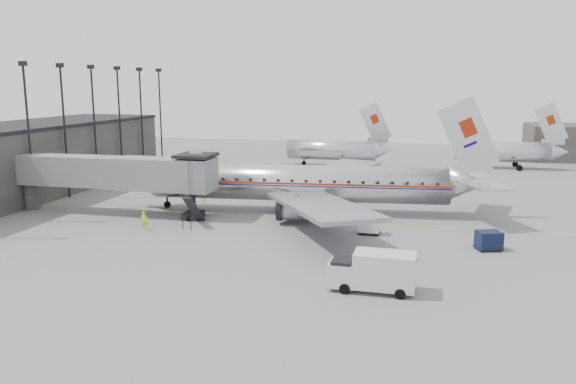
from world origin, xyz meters
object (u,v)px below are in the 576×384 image
baggage_cart_white (369,225)px  ramp_worker (144,220)px  baggage_cart_navy (489,240)px  service_van (373,271)px  airliner (306,183)px

baggage_cart_white → ramp_worker: size_ratio=1.15×
baggage_cart_navy → ramp_worker: 29.69m
service_van → baggage_cart_navy: (8.10, 11.21, -0.54)m
service_van → ramp_worker: size_ratio=3.33×
airliner → baggage_cart_white: size_ratio=19.81×
baggage_cart_white → baggage_cart_navy: bearing=-13.9°
ramp_worker → airliner: bearing=25.0°
baggage_cart_white → ramp_worker: bearing=-169.6°
airliner → ramp_worker: (-12.75, -10.32, -2.18)m
baggage_cart_navy → ramp_worker: ramp_worker is taller
airliner → service_van: airliner is taller
service_van → ramp_worker: (-21.58, 10.57, -0.52)m
airliner → baggage_cart_navy: airliner is taller
airliner → baggage_cart_white: (7.25, -7.08, -2.22)m
baggage_cart_white → airliner: bearing=136.9°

